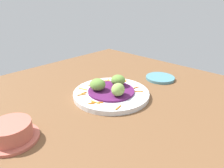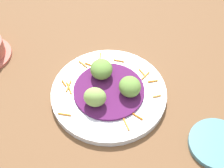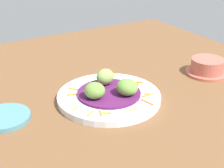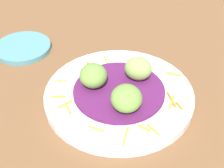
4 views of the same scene
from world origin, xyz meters
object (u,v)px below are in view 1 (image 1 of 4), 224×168
(terracotta_bowl, at_px, (12,132))
(main_plate, at_px, (111,94))
(guac_scoop_right, at_px, (118,80))
(side_plate_small, at_px, (160,78))
(guac_scoop_center, at_px, (118,90))
(guac_scoop_left, at_px, (98,84))

(terracotta_bowl, bearing_deg, main_plate, -1.62)
(guac_scoop_right, height_order, side_plate_small, guac_scoop_right)
(guac_scoop_center, height_order, side_plate_small, guac_scoop_center)
(guac_scoop_left, height_order, guac_scoop_center, guac_scoop_center)
(guac_scoop_left, xyz_separation_m, guac_scoop_center, (0.02, -0.08, 0.00))
(main_plate, relative_size, guac_scoop_center, 5.37)
(main_plate, distance_m, guac_scoop_center, 0.06)
(main_plate, bearing_deg, terracotta_bowl, 178.38)
(side_plate_small, bearing_deg, terracotta_bowl, 175.04)
(guac_scoop_left, bearing_deg, terracotta_bowl, -175.21)
(guac_scoop_center, bearing_deg, guac_scoop_left, 101.78)
(guac_scoop_left, height_order, guac_scoop_right, same)
(main_plate, bearing_deg, guac_scoop_center, -108.22)
(guac_scoop_center, height_order, terracotta_bowl, guac_scoop_center)
(guac_scoop_left, bearing_deg, guac_scoop_center, -78.22)
(guac_scoop_right, relative_size, terracotta_bowl, 0.42)
(main_plate, height_order, guac_scoop_right, guac_scoop_right)
(guac_scoop_left, distance_m, guac_scoop_right, 0.08)
(guac_scoop_center, distance_m, terracotta_bowl, 0.33)
(main_plate, xyz_separation_m, guac_scoop_left, (-0.03, 0.04, 0.04))
(side_plate_small, bearing_deg, main_plate, 170.70)
(guac_scoop_right, distance_m, side_plate_small, 0.22)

